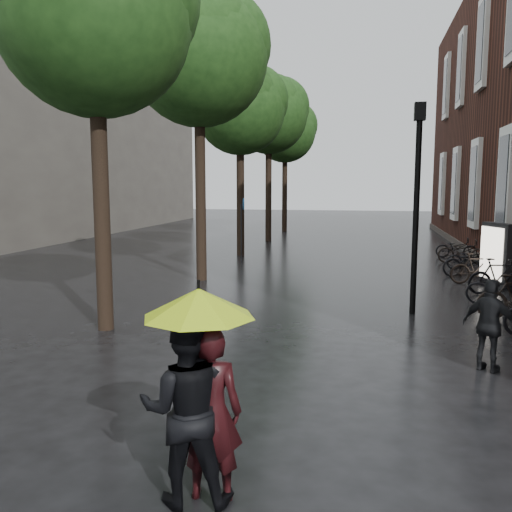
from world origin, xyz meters
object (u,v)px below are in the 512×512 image
(person_black, at_px, (186,408))
(ad_lightbox, at_px, (496,255))
(lamp_post, at_px, (417,188))
(person_burgundy, at_px, (210,412))
(pedestrian_walking, at_px, (490,326))
(parked_bicycles, at_px, (491,276))

(person_black, distance_m, ad_lightbox, 13.26)
(ad_lightbox, distance_m, lamp_post, 5.17)
(person_burgundy, xyz_separation_m, pedestrian_walking, (3.37, 4.29, -0.10))
(pedestrian_walking, height_order, lamp_post, lamp_post)
(person_burgundy, bearing_deg, ad_lightbox, -122.13)
(parked_bicycles, bearing_deg, person_black, -114.11)
(pedestrian_walking, relative_size, ad_lightbox, 0.80)
(pedestrian_walking, bearing_deg, person_burgundy, 84.39)
(parked_bicycles, height_order, lamp_post, lamp_post)
(person_burgundy, height_order, pedestrian_walking, person_burgundy)
(person_black, bearing_deg, parked_bicycles, -126.38)
(ad_lightbox, height_order, lamp_post, lamp_post)
(pedestrian_walking, height_order, parked_bicycles, pedestrian_walking)
(person_black, xyz_separation_m, ad_lightbox, (5.33, 12.15, 0.03))
(person_burgundy, distance_m, person_black, 0.23)
(person_black, bearing_deg, ad_lightbox, -125.94)
(ad_lightbox, bearing_deg, parked_bicycles, -130.36)
(person_black, bearing_deg, pedestrian_walking, -141.36)
(person_burgundy, height_order, lamp_post, lamp_post)
(pedestrian_walking, relative_size, lamp_post, 0.31)
(lamp_post, bearing_deg, pedestrian_walking, -76.79)
(person_black, distance_m, lamp_post, 8.81)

